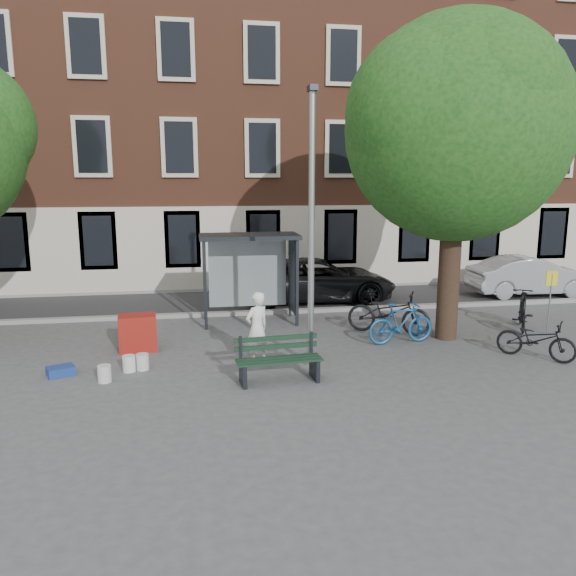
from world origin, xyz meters
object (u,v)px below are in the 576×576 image
(bike_b, at_px, (401,323))
(car_dark, at_px, (318,280))
(painter, at_px, (257,328))
(bike_a, at_px, (389,312))
(red_stand, at_px, (138,333))
(bench, at_px, (279,362))
(bus_shelter, at_px, (262,258))
(notice_sign, at_px, (551,290))
(bike_d, at_px, (523,310))
(car_silver, at_px, (530,276))
(lamppost, at_px, (311,243))
(bike_c, at_px, (536,339))

(bike_b, relative_size, car_dark, 0.33)
(painter, bearing_deg, bike_a, 176.04)
(red_stand, bearing_deg, bench, -40.83)
(bus_shelter, relative_size, notice_sign, 1.61)
(bike_d, height_order, car_dark, car_dark)
(red_stand, distance_m, notice_sign, 10.91)
(bus_shelter, bearing_deg, car_dark, 48.96)
(car_silver, height_order, notice_sign, notice_sign)
(lamppost, xyz_separation_m, notice_sign, (6.86, 1.34, -1.53))
(bike_b, distance_m, car_silver, 8.52)
(car_dark, bearing_deg, notice_sign, -133.87)
(red_stand, bearing_deg, notice_sign, -1.87)
(lamppost, height_order, red_stand, lamppost)
(bus_shelter, distance_m, car_silver, 10.37)
(bench, distance_m, notice_sign, 8.14)
(painter, height_order, red_stand, painter)
(lamppost, xyz_separation_m, bench, (-0.89, -1.00, -2.36))
(bike_d, xyz_separation_m, car_dark, (-4.85, 4.71, 0.18))
(bench, bearing_deg, car_silver, 30.68)
(painter, relative_size, car_dark, 0.31)
(lamppost, height_order, bike_d, lamppost)
(bench, bearing_deg, bike_a, 37.75)
(bike_b, relative_size, car_silver, 0.41)
(car_dark, bearing_deg, bike_d, -132.25)
(bus_shelter, height_order, bike_b, bus_shelter)
(painter, relative_size, red_stand, 1.86)
(car_dark, xyz_separation_m, car_silver, (7.80, -0.40, -0.02))
(bike_d, bearing_deg, notice_sign, 147.63)
(car_dark, height_order, notice_sign, notice_sign)
(lamppost, relative_size, bike_d, 3.23)
(lamppost, height_order, bench, lamppost)
(lamppost, xyz_separation_m, car_dark, (1.65, 6.70, -2.04))
(bike_b, distance_m, notice_sign, 4.30)
(painter, xyz_separation_m, bike_a, (3.84, 1.98, -0.25))
(lamppost, height_order, bike_b, lamppost)
(painter, relative_size, bench, 0.92)
(notice_sign, bearing_deg, car_silver, 71.71)
(bike_a, bearing_deg, red_stand, 122.69)
(lamppost, relative_size, bench, 3.34)
(lamppost, relative_size, bike_b, 3.41)
(bench, height_order, red_stand, bench)
(bench, bearing_deg, bike_b, 27.71)
(car_silver, xyz_separation_m, notice_sign, (-2.59, -4.96, 0.54))
(painter, bearing_deg, bike_c, 142.40)
(bench, height_order, car_silver, car_silver)
(lamppost, bearing_deg, car_dark, 76.14)
(red_stand, height_order, notice_sign, notice_sign)
(lamppost, distance_m, red_stand, 4.94)
(bike_d, relative_size, red_stand, 2.10)
(bike_b, bearing_deg, red_stand, 79.21)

